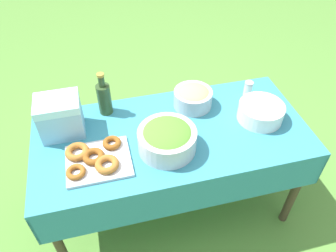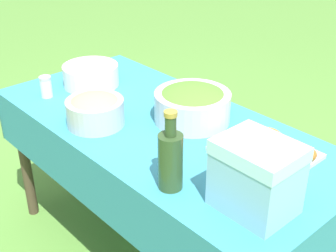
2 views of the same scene
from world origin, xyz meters
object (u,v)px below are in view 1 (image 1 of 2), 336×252
Objects in this scene: salad_bowl at (167,138)px; plate_stack at (261,112)px; olive_oil_bottle at (104,98)px; donut_platter at (95,159)px; cooler_box at (60,116)px; pasta_bowl at (193,97)px.

plate_stack is at bearing -170.37° from salad_bowl.
plate_stack is 0.96× the size of olive_oil_bottle.
cooler_box is at bearing -60.39° from donut_platter.
donut_platter is 1.50× the size of cooler_box.
pasta_bowl is (-0.23, -0.30, -0.01)m from salad_bowl.
salad_bowl is at bearing 9.63° from plate_stack.
donut_platter is 1.28× the size of olive_oil_bottle.
salad_bowl is 0.37m from donut_platter.
olive_oil_bottle reaches higher than plate_stack.
donut_platter is at bearing 75.76° from olive_oil_bottle.
cooler_box is at bearing 3.31° from pasta_bowl.
salad_bowl is 1.33× the size of cooler_box.
salad_bowl is 1.13× the size of olive_oil_bottle.
pasta_bowl is at bearing -176.69° from cooler_box.
olive_oil_bottle is at bearing -17.90° from plate_stack.
pasta_bowl is at bearing -153.20° from donut_platter.
cooler_box is at bearing 24.47° from olive_oil_bottle.
plate_stack is 1.09m from cooler_box.
cooler_box is (0.15, -0.26, 0.09)m from donut_platter.
salad_bowl is 1.33× the size of pasta_bowl.
salad_bowl is 0.57m from plate_stack.
olive_oil_bottle is at bearing -104.24° from donut_platter.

